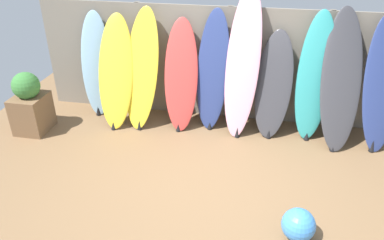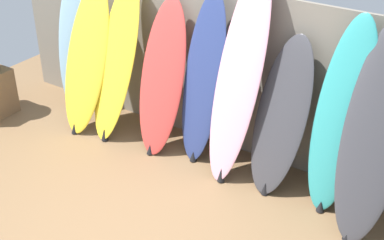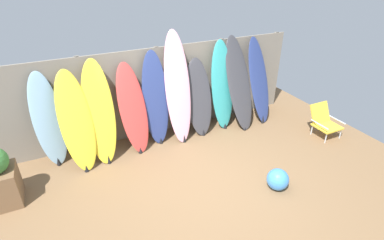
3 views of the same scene
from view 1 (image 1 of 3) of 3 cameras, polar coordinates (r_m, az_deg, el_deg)
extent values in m
plane|color=brown|center=(4.67, 2.37, -10.74)|extent=(7.68, 7.68, 0.00)
cube|color=gray|center=(5.96, 5.49, 8.37)|extent=(6.08, 0.04, 1.80)
cylinder|color=#6C655B|center=(6.86, -19.50, 9.63)|extent=(0.10, 0.10, 1.80)
cylinder|color=#6C655B|center=(6.28, -7.82, 9.32)|extent=(0.10, 0.10, 1.80)
cylinder|color=#6C655B|center=(6.00, 5.53, 8.50)|extent=(0.10, 0.10, 1.80)
cylinder|color=#6C655B|center=(6.05, 19.31, 7.18)|extent=(0.10, 0.10, 1.80)
ellipsoid|color=#8CB7D6|center=(6.30, -14.36, 8.18)|extent=(0.53, 0.43, 1.69)
cone|color=black|center=(6.47, -14.10, 1.37)|extent=(0.08, 0.08, 0.14)
ellipsoid|color=yellow|center=(5.92, -11.53, 7.20)|extent=(0.61, 0.79, 1.69)
cone|color=black|center=(5.99, -11.89, -0.82)|extent=(0.08, 0.08, 0.12)
ellipsoid|color=yellow|center=(5.81, -7.66, 7.69)|extent=(0.60, 0.75, 1.80)
cone|color=black|center=(5.91, -8.01, -0.74)|extent=(0.08, 0.08, 0.15)
ellipsoid|color=#D13D38|center=(5.72, -1.66, 6.81)|extent=(0.58, 0.68, 1.66)
cone|color=black|center=(5.82, -2.11, -1.14)|extent=(0.08, 0.08, 0.11)
ellipsoid|color=navy|center=(5.67, 3.18, 7.46)|extent=(0.54, 0.49, 1.81)
cone|color=black|center=(5.87, 2.71, -0.85)|extent=(0.08, 0.08, 0.11)
ellipsoid|color=pink|center=(5.53, 7.74, 8.44)|extent=(0.57, 0.72, 2.14)
cone|color=black|center=(5.70, 6.90, -1.86)|extent=(0.08, 0.08, 0.15)
ellipsoid|color=#38383D|center=(5.65, 12.33, 5.22)|extent=(0.58, 0.60, 1.55)
cone|color=black|center=(5.75, 11.61, -2.09)|extent=(0.08, 0.08, 0.12)
ellipsoid|color=teal|center=(5.66, 18.15, 6.22)|extent=(0.52, 0.53, 1.86)
cone|color=black|center=(5.85, 17.06, -2.37)|extent=(0.08, 0.08, 0.11)
ellipsoid|color=#38383D|center=(5.62, 21.76, 5.63)|extent=(0.62, 0.85, 1.90)
cone|color=black|center=(5.70, 20.67, -3.88)|extent=(0.08, 0.08, 0.12)
ellipsoid|color=navy|center=(5.80, 26.90, 4.79)|extent=(0.58, 0.74, 1.82)
cone|color=black|center=(5.89, 25.79, -3.57)|extent=(0.08, 0.08, 0.18)
cube|color=brown|center=(6.26, -23.16, 0.96)|extent=(0.46, 0.53, 0.58)
sphere|color=#3B7B38|center=(6.07, -23.99, 4.81)|extent=(0.41, 0.41, 0.41)
sphere|color=#3F8CE5|center=(4.14, 15.91, -15.11)|extent=(0.35, 0.35, 0.35)
camera|label=2|loc=(2.24, 78.89, 15.05)|focal=50.00mm
camera|label=3|loc=(2.33, -79.41, 14.60)|focal=28.00mm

